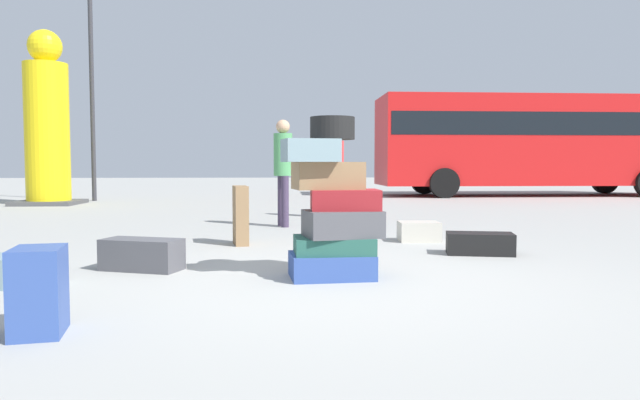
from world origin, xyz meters
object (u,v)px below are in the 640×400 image
at_px(suitcase_tower, 333,211).
at_px(suitcase_brown_upright_blue, 241,215).
at_px(suitcase_slate_foreground_near, 5,271).
at_px(person_tourist_with_camera, 283,163).
at_px(lamp_post, 91,38).
at_px(suitcase_black_behind_tower, 480,244).
at_px(parked_bus, 532,139).
at_px(person_bearded_onlooker, 336,165).
at_px(suitcase_navy_white_trunk, 38,291).
at_px(suitcase_charcoal_foreground_far, 142,255).
at_px(suitcase_cream_left_side, 419,231).
at_px(yellow_dummy_statue, 47,127).

xyz_separation_m(suitcase_tower, suitcase_brown_upright_blue, (-0.97, 2.18, -0.23)).
height_order(suitcase_brown_upright_blue, suitcase_slate_foreground_near, suitcase_brown_upright_blue).
relative_size(suitcase_tower, person_tourist_with_camera, 0.82).
bearing_deg(suitcase_slate_foreground_near, lamp_post, 109.60).
bearing_deg(suitcase_black_behind_tower, suitcase_brown_upright_blue, 172.73).
height_order(suitcase_black_behind_tower, parked_bus, parked_bus).
xyz_separation_m(suitcase_brown_upright_blue, person_bearded_onlooker, (1.53, 3.63, 0.62)).
relative_size(suitcase_tower, suitcase_navy_white_trunk, 2.75).
bearing_deg(suitcase_brown_upright_blue, suitcase_charcoal_foreground_far, -125.63).
xyz_separation_m(suitcase_cream_left_side, person_bearded_onlooker, (-0.78, 3.45, 0.86)).
distance_m(suitcase_tower, suitcase_brown_upright_blue, 2.40).
relative_size(parked_bus, lamp_post, 1.42).
distance_m(suitcase_cream_left_side, person_tourist_with_camera, 2.77).
bearing_deg(suitcase_cream_left_side, yellow_dummy_statue, 137.44).
distance_m(suitcase_navy_white_trunk, suitcase_charcoal_foreground_far, 2.11).
distance_m(suitcase_tower, suitcase_black_behind_tower, 2.18).
bearing_deg(lamp_post, suitcase_charcoal_foreground_far, -70.53).
bearing_deg(parked_bus, person_tourist_with_camera, -131.50).
bearing_deg(suitcase_black_behind_tower, suitcase_navy_white_trunk, -129.49).
xyz_separation_m(suitcase_brown_upright_blue, lamp_post, (-4.66, 9.15, 4.06)).
xyz_separation_m(suitcase_slate_foreground_near, suitcase_black_behind_tower, (4.50, 1.41, -0.00)).
distance_m(suitcase_slate_foreground_near, parked_bus, 17.10).
height_order(suitcase_tower, suitcase_cream_left_side, suitcase_tower).
bearing_deg(person_bearded_onlooker, person_tourist_with_camera, -49.23).
relative_size(suitcase_brown_upright_blue, parked_bus, 0.07).
relative_size(suitcase_tower, suitcase_cream_left_side, 2.72).
height_order(suitcase_brown_upright_blue, parked_bus, parked_bus).
bearing_deg(suitcase_charcoal_foreground_far, person_tourist_with_camera, 89.72).
distance_m(suitcase_charcoal_foreground_far, person_tourist_with_camera, 4.15).
relative_size(suitcase_black_behind_tower, person_bearded_onlooker, 0.44).
bearing_deg(yellow_dummy_statue, suitcase_slate_foreground_near, -70.64).
relative_size(suitcase_cream_left_side, person_tourist_with_camera, 0.30).
xyz_separation_m(suitcase_brown_upright_blue, person_tourist_with_camera, (0.54, 2.11, 0.66)).
xyz_separation_m(suitcase_cream_left_side, yellow_dummy_statue, (-7.64, 7.56, 1.80)).
height_order(suitcase_brown_upright_blue, person_bearded_onlooker, person_bearded_onlooker).
bearing_deg(suitcase_brown_upright_blue, suitcase_black_behind_tower, -30.01).
height_order(suitcase_navy_white_trunk, parked_bus, parked_bus).
bearing_deg(suitcase_slate_foreground_near, person_tourist_with_camera, 68.35).
height_order(suitcase_slate_foreground_near, suitcase_charcoal_foreground_far, suitcase_charcoal_foreground_far).
bearing_deg(suitcase_tower, person_tourist_with_camera, 95.81).
relative_size(suitcase_cream_left_side, parked_bus, 0.05).
bearing_deg(suitcase_charcoal_foreground_far, suitcase_slate_foreground_near, -126.38).
xyz_separation_m(suitcase_black_behind_tower, parked_bus, (5.84, 12.10, 1.71)).
height_order(suitcase_tower, parked_bus, parked_bus).
bearing_deg(suitcase_brown_upright_blue, suitcase_slate_foreground_near, -137.03).
bearing_deg(suitcase_black_behind_tower, suitcase_tower, -133.05).
relative_size(suitcase_tower, parked_bus, 0.14).
relative_size(suitcase_brown_upright_blue, suitcase_charcoal_foreground_far, 0.99).
xyz_separation_m(suitcase_black_behind_tower, person_tourist_with_camera, (-2.19, 3.08, 0.90)).
xyz_separation_m(suitcase_tower, person_bearded_onlooker, (0.56, 5.81, 0.39)).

